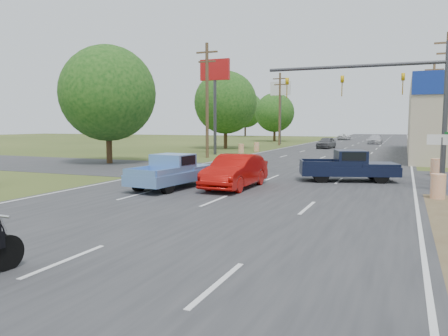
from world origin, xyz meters
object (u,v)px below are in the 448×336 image
at_px(navy_pickup, 351,166).
at_px(distant_car_grey, 326,143).
at_px(red_convertible, 235,172).
at_px(blue_pickup, 173,171).
at_px(distant_car_white, 344,137).
at_px(distant_car_silver, 375,139).

distance_m(navy_pickup, distant_car_grey, 31.38).
distance_m(red_convertible, distant_car_grey, 35.39).
xyz_separation_m(blue_pickup, navy_pickup, (7.35, 5.63, 0.02)).
relative_size(red_convertible, distant_car_grey, 1.15).
distance_m(blue_pickup, distant_car_grey, 36.38).
bearing_deg(red_convertible, navy_pickup, 45.89).
relative_size(blue_pickup, distant_car_grey, 1.21).
bearing_deg(distant_car_white, distant_car_grey, 94.67).
height_order(navy_pickup, distant_car_silver, navy_pickup).
height_order(distant_car_grey, distant_car_white, distant_car_grey).
relative_size(blue_pickup, distant_car_white, 1.18).
xyz_separation_m(navy_pickup, distant_car_silver, (-1.59, 46.25, -0.15)).
bearing_deg(distant_car_silver, navy_pickup, -85.39).
distance_m(navy_pickup, distant_car_white, 61.90).
relative_size(navy_pickup, distant_car_grey, 1.27).
bearing_deg(distant_car_white, blue_pickup, 92.03).
distance_m(distant_car_grey, distant_car_silver, 16.22).
bearing_deg(distant_car_grey, distant_car_silver, 79.45).
relative_size(navy_pickup, distant_car_silver, 1.13).
xyz_separation_m(distant_car_silver, distant_car_white, (-6.49, 15.12, -0.09)).
distance_m(distant_car_grey, distant_car_white, 30.68).
bearing_deg(red_convertible, distant_car_grey, 93.85).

